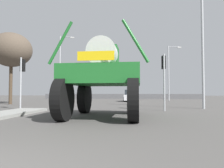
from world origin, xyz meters
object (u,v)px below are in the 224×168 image
(oversize_sprayer, at_px, (104,79))
(traffic_signal_far_left, at_px, (85,82))
(traffic_signal_near_left, at_px, (22,72))
(bare_tree_left, at_px, (11,50))
(streetlight_far_left, at_px, (61,65))
(traffic_signal_near_right, at_px, (164,69))
(streetlight_near_right, at_px, (205,39))
(streetlight_far_right, at_px, (170,70))
(sedan_ahead, at_px, (131,96))

(oversize_sprayer, bearing_deg, traffic_signal_far_left, 17.37)
(traffic_signal_near_left, distance_m, traffic_signal_far_left, 16.36)
(oversize_sprayer, bearing_deg, bare_tree_left, 49.42)
(streetlight_far_left, height_order, bare_tree_left, streetlight_far_left)
(traffic_signal_near_right, relative_size, streetlight_far_left, 0.38)
(traffic_signal_near_left, distance_m, streetlight_near_right, 13.09)
(traffic_signal_near_right, xyz_separation_m, streetlight_far_right, (3.27, 17.63, 1.83))
(sedan_ahead, xyz_separation_m, traffic_signal_far_left, (-6.86, 2.61, 2.00))
(streetlight_far_right, bearing_deg, streetlight_near_right, -90.41)
(traffic_signal_far_left, height_order, streetlight_near_right, streetlight_near_right)
(sedan_ahead, height_order, bare_tree_left, bare_tree_left)
(traffic_signal_near_right, bearing_deg, streetlight_far_right, 79.51)
(oversize_sprayer, distance_m, bare_tree_left, 15.00)
(oversize_sprayer, height_order, streetlight_far_left, streetlight_far_left)
(oversize_sprayer, xyz_separation_m, streetlight_far_left, (-9.37, 19.72, 3.43))
(streetlight_far_right, bearing_deg, traffic_signal_near_right, -100.49)
(traffic_signal_far_left, distance_m, bare_tree_left, 11.85)
(streetlight_near_right, bearing_deg, sedan_ahead, 114.64)
(traffic_signal_near_left, distance_m, streetlight_far_left, 16.51)
(oversize_sprayer, relative_size, traffic_signal_near_left, 1.48)
(traffic_signal_near_right, bearing_deg, oversize_sprayer, -131.56)
(sedan_ahead, distance_m, streetlight_near_right, 13.73)
(oversize_sprayer, distance_m, traffic_signal_near_left, 7.35)
(streetlight_far_right, distance_m, bare_tree_left, 21.00)
(traffic_signal_far_left, distance_m, streetlight_near_right, 19.13)
(traffic_signal_far_left, height_order, bare_tree_left, bare_tree_left)
(sedan_ahead, bearing_deg, streetlight_far_right, -53.77)
(streetlight_near_right, bearing_deg, traffic_signal_near_right, -149.28)
(traffic_signal_near_left, bearing_deg, traffic_signal_far_left, 88.45)
(oversize_sprayer, xyz_separation_m, traffic_signal_near_right, (3.30, 3.72, 0.82))
(oversize_sprayer, distance_m, streetlight_far_left, 22.10)
(streetlight_near_right, bearing_deg, traffic_signal_far_left, 130.34)
(streetlight_near_right, height_order, streetlight_far_left, streetlight_far_left)
(streetlight_near_right, relative_size, bare_tree_left, 1.26)
(sedan_ahead, relative_size, traffic_signal_near_left, 1.16)
(sedan_ahead, relative_size, bare_tree_left, 0.58)
(sedan_ahead, xyz_separation_m, traffic_signal_near_left, (-7.30, -13.74, 1.88))
(traffic_signal_far_left, bearing_deg, traffic_signal_near_left, -91.55)
(sedan_ahead, height_order, streetlight_far_right, streetlight_far_right)
(streetlight_far_left, bearing_deg, sedan_ahead, -12.27)
(oversize_sprayer, xyz_separation_m, streetlight_far_right, (6.56, 21.35, 2.65))
(oversize_sprayer, height_order, traffic_signal_near_right, oversize_sprayer)
(oversize_sprayer, bearing_deg, sedan_ahead, -2.17)
(traffic_signal_near_right, bearing_deg, streetlight_near_right, 30.72)
(oversize_sprayer, height_order, streetlight_near_right, streetlight_near_right)
(traffic_signal_near_right, distance_m, streetlight_far_right, 18.02)
(traffic_signal_near_right, distance_m, traffic_signal_far_left, 18.74)
(streetlight_far_left, bearing_deg, traffic_signal_near_left, -79.10)
(traffic_signal_near_right, height_order, bare_tree_left, bare_tree_left)
(streetlight_near_right, distance_m, streetlight_far_right, 15.77)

